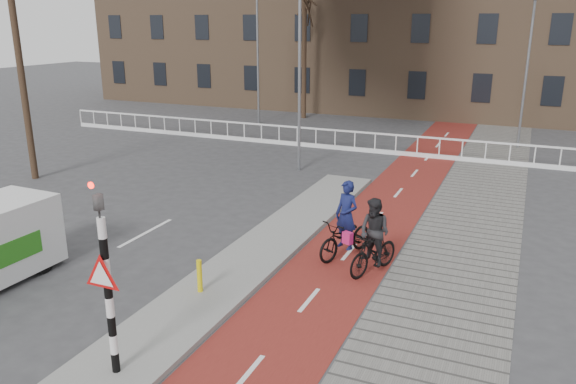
% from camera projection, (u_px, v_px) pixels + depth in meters
% --- Properties ---
extents(ground, '(120.00, 120.00, 0.00)m').
position_uv_depth(ground, '(205.00, 329.00, 11.48)').
color(ground, '#38383A').
rests_on(ground, ground).
extents(bike_lane, '(2.50, 60.00, 0.01)m').
position_uv_depth(bike_lane, '(392.00, 200.00, 19.69)').
color(bike_lane, maroon).
rests_on(bike_lane, ground).
extents(sidewalk, '(3.00, 60.00, 0.01)m').
position_uv_depth(sidewalk, '(475.00, 211.00, 18.63)').
color(sidewalk, slate).
rests_on(sidewalk, ground).
extents(curb_island, '(1.80, 16.00, 0.12)m').
position_uv_depth(curb_island, '(261.00, 251.00, 15.24)').
color(curb_island, gray).
rests_on(curb_island, ground).
extents(traffic_signal, '(0.80, 0.80, 3.68)m').
position_uv_depth(traffic_signal, '(106.00, 275.00, 9.35)').
color(traffic_signal, black).
rests_on(traffic_signal, curb_island).
extents(bollard, '(0.12, 0.12, 0.77)m').
position_uv_depth(bollard, '(200.00, 276.00, 12.72)').
color(bollard, yellow).
rests_on(bollard, curb_island).
extents(cyclist_near, '(1.40, 2.13, 2.08)m').
position_uv_depth(cyclist_near, '(346.00, 232.00, 14.84)').
color(cyclist_near, black).
rests_on(cyclist_near, bike_lane).
extents(cyclist_far, '(1.16, 1.85, 1.93)m').
position_uv_depth(cyclist_far, '(374.00, 243.00, 13.82)').
color(cyclist_far, black).
rests_on(cyclist_far, bike_lane).
extents(railing, '(28.00, 0.10, 0.99)m').
position_uv_depth(railing, '(297.00, 140.00, 28.21)').
color(railing, silver).
rests_on(railing, ground).
extents(tree_left, '(0.26, 0.26, 9.83)m').
position_uv_depth(tree_left, '(18.00, 52.00, 21.05)').
color(tree_left, black).
rests_on(tree_left, ground).
extents(tree_mid, '(0.30, 0.30, 8.31)m').
position_uv_depth(tree_mid, '(304.00, 52.00, 35.23)').
color(tree_mid, black).
rests_on(tree_mid, ground).
extents(streetlight_near, '(0.12, 0.12, 8.39)m').
position_uv_depth(streetlight_near, '(300.00, 69.00, 22.48)').
color(streetlight_near, slate).
rests_on(streetlight_near, ground).
extents(streetlight_left, '(0.12, 0.12, 8.44)m').
position_uv_depth(streetlight_left, '(258.00, 53.00, 33.11)').
color(streetlight_left, slate).
rests_on(streetlight_left, ground).
extents(streetlight_right, '(0.12, 0.12, 7.12)m').
position_uv_depth(streetlight_right, '(526.00, 75.00, 26.90)').
color(streetlight_right, slate).
rests_on(streetlight_right, ground).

